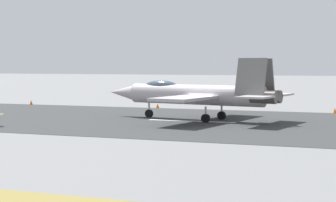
{
  "coord_description": "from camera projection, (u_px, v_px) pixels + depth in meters",
  "views": [
    {
      "loc": [
        -15.1,
        48.74,
        5.11
      ],
      "look_at": [
        0.64,
        6.56,
        2.2
      ],
      "focal_mm": 62.25,
      "sensor_mm": 36.0,
      "label": 1
    }
  ],
  "objects": [
    {
      "name": "ground_plane",
      "position": [
        201.0,
        122.0,
        51.17
      ],
      "size": [
        400.0,
        400.0,
        0.0
      ],
      "primitive_type": "plane",
      "color": "slate"
    },
    {
      "name": "marker_cone_near",
      "position": [
        335.0,
        111.0,
        59.45
      ],
      "size": [
        0.44,
        0.44,
        0.55
      ],
      "primitive_type": "cone",
      "color": "orange",
      "rests_on": "ground"
    },
    {
      "name": "runway_strip",
      "position": [
        201.0,
        121.0,
        51.16
      ],
      "size": [
        240.0,
        26.0,
        0.02
      ],
      "color": "#353737",
      "rests_on": "ground"
    },
    {
      "name": "marker_cone_mid",
      "position": [
        158.0,
        106.0,
        66.24
      ],
      "size": [
        0.44,
        0.44,
        0.55
      ],
      "primitive_type": "cone",
      "color": "orange",
      "rests_on": "ground"
    },
    {
      "name": "fighter_jet",
      "position": [
        196.0,
        94.0,
        52.31
      ],
      "size": [
        17.92,
        14.52,
        5.58
      ],
      "color": "#B0A8AE",
      "rests_on": "ground"
    },
    {
      "name": "marker_cone_far",
      "position": [
        31.0,
        102.0,
        72.12
      ],
      "size": [
        0.44,
        0.44,
        0.55
      ],
      "primitive_type": "cone",
      "color": "orange",
      "rests_on": "ground"
    }
  ]
}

